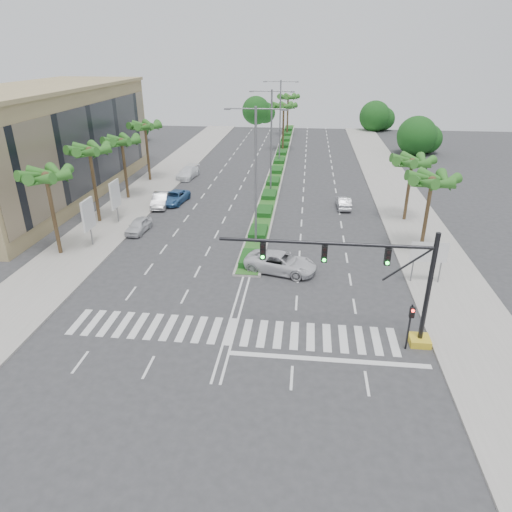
# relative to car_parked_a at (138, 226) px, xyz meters

# --- Properties ---
(ground) EXTENTS (160.00, 160.00, 0.00)m
(ground) POSITION_rel_car_parked_a_xyz_m (11.56, -15.74, -0.66)
(ground) COLOR #333335
(ground) RESTS_ON ground
(footpath_right) EXTENTS (6.00, 120.00, 0.15)m
(footpath_right) POSITION_rel_car_parked_a_xyz_m (26.76, 4.26, -0.58)
(footpath_right) COLOR gray
(footpath_right) RESTS_ON ground
(footpath_left) EXTENTS (6.00, 120.00, 0.15)m
(footpath_left) POSITION_rel_car_parked_a_xyz_m (-3.64, 4.26, -0.58)
(footpath_left) COLOR gray
(footpath_left) RESTS_ON ground
(median) EXTENTS (2.20, 75.00, 0.20)m
(median) POSITION_rel_car_parked_a_xyz_m (11.56, 29.26, -0.56)
(median) COLOR gray
(median) RESTS_ON ground
(median_grass) EXTENTS (1.80, 75.00, 0.04)m
(median_grass) POSITION_rel_car_parked_a_xyz_m (11.56, 29.26, -0.44)
(median_grass) COLOR #2D6322
(median_grass) RESTS_ON median
(building) EXTENTS (12.00, 36.00, 12.00)m
(building) POSITION_rel_car_parked_a_xyz_m (-14.44, 10.26, 5.34)
(building) COLOR tan
(building) RESTS_ON ground
(signal_gantry) EXTENTS (12.60, 1.20, 7.20)m
(signal_gantry) POSITION_rel_car_parked_a_xyz_m (20.83, -15.74, 2.80)
(signal_gantry) COLOR gold
(signal_gantry) RESTS_ON ground
(pedestrian_signal) EXTENTS (0.28, 0.36, 3.00)m
(pedestrian_signal) POSITION_rel_car_parked_a_xyz_m (22.16, -16.42, 1.39)
(pedestrian_signal) COLOR black
(pedestrian_signal) RESTS_ON ground
(direction_sign) EXTENTS (2.70, 0.11, 3.40)m
(direction_sign) POSITION_rel_car_parked_a_xyz_m (25.06, -7.75, 1.79)
(direction_sign) COLOR slate
(direction_sign) RESTS_ON ground
(billboard_near) EXTENTS (0.18, 2.10, 4.35)m
(billboard_near) POSITION_rel_car_parked_a_xyz_m (-2.94, -3.74, 2.30)
(billboard_near) COLOR slate
(billboard_near) RESTS_ON ground
(billboard_far) EXTENTS (0.18, 2.10, 4.35)m
(billboard_far) POSITION_rel_car_parked_a_xyz_m (-2.94, 2.26, 2.30)
(billboard_far) COLOR slate
(billboard_far) RESTS_ON ground
(palm_left_near) EXTENTS (4.57, 4.68, 7.55)m
(palm_left_near) POSITION_rel_car_parked_a_xyz_m (-4.94, -5.74, 6.03)
(palm_left_near) COLOR brown
(palm_left_near) RESTS_ON ground
(palm_left_mid) EXTENTS (4.57, 4.68, 7.95)m
(palm_left_mid) POSITION_rel_car_parked_a_xyz_m (-4.94, 2.26, 6.42)
(palm_left_mid) COLOR brown
(palm_left_mid) RESTS_ON ground
(palm_left_far) EXTENTS (4.57, 4.68, 7.35)m
(palm_left_far) POSITION_rel_car_parked_a_xyz_m (-4.94, 10.26, 5.84)
(palm_left_far) COLOR brown
(palm_left_far) RESTS_ON ground
(palm_left_end) EXTENTS (4.57, 4.68, 7.75)m
(palm_left_end) POSITION_rel_car_parked_a_xyz_m (-4.94, 18.26, 6.23)
(palm_left_end) COLOR brown
(palm_left_end) RESTS_ON ground
(palm_right_near) EXTENTS (4.57, 4.68, 7.05)m
(palm_right_near) POSITION_rel_car_parked_a_xyz_m (26.06, -1.74, 5.55)
(palm_right_near) COLOR brown
(palm_right_near) RESTS_ON ground
(palm_right_far) EXTENTS (4.57, 4.68, 6.75)m
(palm_right_far) POSITION_rel_car_parked_a_xyz_m (26.06, 6.26, 5.26)
(palm_right_far) COLOR brown
(palm_right_far) RESTS_ON ground
(palm_median_a) EXTENTS (4.57, 4.68, 8.05)m
(palm_median_a) POSITION_rel_car_parked_a_xyz_m (11.56, 39.26, 6.51)
(palm_median_a) COLOR brown
(palm_median_a) RESTS_ON ground
(palm_median_b) EXTENTS (4.57, 4.68, 8.05)m
(palm_median_b) POSITION_rel_car_parked_a_xyz_m (11.56, 54.26, 6.51)
(palm_median_b) COLOR brown
(palm_median_b) RESTS_ON ground
(streetlight_near) EXTENTS (5.10, 0.25, 12.00)m
(streetlight_near) POSITION_rel_car_parked_a_xyz_m (11.56, -1.74, 6.15)
(streetlight_near) COLOR slate
(streetlight_near) RESTS_ON ground
(streetlight_mid) EXTENTS (5.10, 0.25, 12.00)m
(streetlight_mid) POSITION_rel_car_parked_a_xyz_m (11.56, 14.26, 6.15)
(streetlight_mid) COLOR slate
(streetlight_mid) RESTS_ON ground
(streetlight_far) EXTENTS (5.10, 0.25, 12.00)m
(streetlight_far) POSITION_rel_car_parked_a_xyz_m (11.56, 30.26, 6.15)
(streetlight_far) COLOR slate
(streetlight_far) RESTS_ON ground
(car_parked_a) EXTENTS (1.83, 3.96, 1.31)m
(car_parked_a) POSITION_rel_car_parked_a_xyz_m (0.00, 0.00, 0.00)
(car_parked_a) COLOR silver
(car_parked_a) RESTS_ON ground
(car_parked_b) EXTENTS (2.19, 4.79, 1.52)m
(car_parked_b) POSITION_rel_car_parked_a_xyz_m (-0.24, 7.86, 0.10)
(car_parked_b) COLOR #BAB9BE
(car_parked_b) RESTS_ON ground
(car_parked_c) EXTENTS (2.88, 5.12, 1.35)m
(car_parked_c) POSITION_rel_car_parked_a_xyz_m (0.98, 9.23, 0.02)
(car_parked_c) COLOR #32629A
(car_parked_c) RESTS_ON ground
(car_parked_d) EXTENTS (2.59, 5.22, 1.46)m
(car_parked_d) POSITION_rel_car_parked_a_xyz_m (-0.24, 20.18, 0.07)
(car_parked_d) COLOR white
(car_parked_d) RESTS_ON ground
(car_crossing) EXTENTS (6.13, 3.93, 1.57)m
(car_crossing) POSITION_rel_car_parked_a_xyz_m (14.15, -6.96, 0.13)
(car_crossing) COLOR silver
(car_crossing) RESTS_ON ground
(car_right) EXTENTS (1.57, 4.05, 1.32)m
(car_right) POSITION_rel_car_parked_a_xyz_m (20.06, 9.57, 0.00)
(car_right) COLOR #B0B0B5
(car_right) RESTS_ON ground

